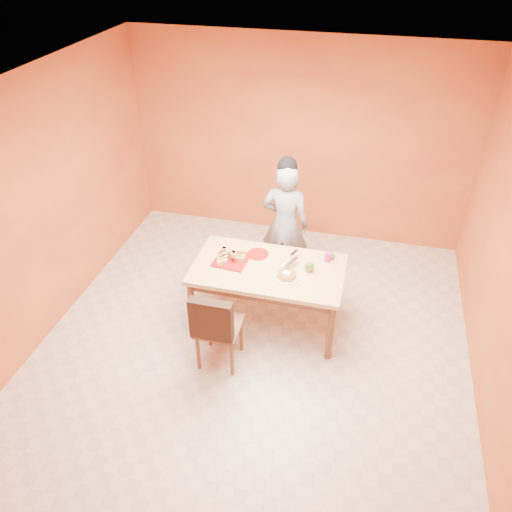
% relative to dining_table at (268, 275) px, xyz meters
% --- Properties ---
extents(floor, '(5.00, 5.00, 0.00)m').
position_rel_dining_table_xyz_m(floor, '(-0.06, -0.48, -0.67)').
color(floor, beige).
rests_on(floor, ground).
extents(ceiling, '(5.00, 5.00, 0.00)m').
position_rel_dining_table_xyz_m(ceiling, '(-0.06, -0.48, 2.03)').
color(ceiling, white).
rests_on(ceiling, wall_back).
extents(wall_back, '(4.50, 0.00, 4.50)m').
position_rel_dining_table_xyz_m(wall_back, '(-0.06, 2.02, 0.68)').
color(wall_back, orange).
rests_on(wall_back, floor).
extents(wall_left, '(0.00, 5.00, 5.00)m').
position_rel_dining_table_xyz_m(wall_left, '(-2.31, -0.48, 0.68)').
color(wall_left, orange).
rests_on(wall_left, floor).
extents(dining_table, '(1.60, 0.90, 0.76)m').
position_rel_dining_table_xyz_m(dining_table, '(0.00, 0.00, 0.00)').
color(dining_table, '#E5BA78').
rests_on(dining_table, floor).
extents(dining_chair, '(0.44, 0.51, 0.95)m').
position_rel_dining_table_xyz_m(dining_chair, '(-0.34, -0.70, -0.17)').
color(dining_chair, brown).
rests_on(dining_chair, floor).
extents(pastry_pile, '(0.31, 0.31, 0.10)m').
position_rel_dining_table_xyz_m(pastry_pile, '(-0.41, 0.03, 0.17)').
color(pastry_pile, tan).
rests_on(pastry_pile, pastry_platter).
extents(person, '(0.58, 0.39, 1.56)m').
position_rel_dining_table_xyz_m(person, '(0.01, 0.87, 0.12)').
color(person, gray).
rests_on(person, floor).
extents(pastry_platter, '(0.38, 0.38, 0.02)m').
position_rel_dining_table_xyz_m(pastry_platter, '(-0.41, 0.03, 0.10)').
color(pastry_platter, maroon).
rests_on(pastry_platter, dining_table).
extents(red_dinner_plate, '(0.24, 0.24, 0.01)m').
position_rel_dining_table_xyz_m(red_dinner_plate, '(-0.16, 0.21, 0.10)').
color(red_dinner_plate, maroon).
rests_on(red_dinner_plate, dining_table).
extents(white_cake_plate, '(0.33, 0.33, 0.01)m').
position_rel_dining_table_xyz_m(white_cake_plate, '(0.22, -0.12, 0.10)').
color(white_cake_plate, silver).
rests_on(white_cake_plate, dining_table).
extents(sponge_cake, '(0.21, 0.21, 0.04)m').
position_rel_dining_table_xyz_m(sponge_cake, '(0.22, -0.12, 0.13)').
color(sponge_cake, gold).
rests_on(sponge_cake, white_cake_plate).
extents(cake_server, '(0.13, 0.25, 0.01)m').
position_rel_dining_table_xyz_m(cake_server, '(0.23, 0.06, 0.16)').
color(cake_server, white).
rests_on(cake_server, sponge_cake).
extents(egg_ornament, '(0.12, 0.11, 0.13)m').
position_rel_dining_table_xyz_m(egg_ornament, '(0.43, 0.04, 0.16)').
color(egg_ornament, olive).
rests_on(egg_ornament, dining_table).
extents(magenta_glass, '(0.09, 0.09, 0.10)m').
position_rel_dining_table_xyz_m(magenta_glass, '(0.59, 0.28, 0.15)').
color(magenta_glass, '#C81E81').
rests_on(magenta_glass, dining_table).
extents(checker_tin, '(0.12, 0.12, 0.03)m').
position_rel_dining_table_xyz_m(checker_tin, '(0.61, 0.35, 0.11)').
color(checker_tin, '#3A1F0F').
rests_on(checker_tin, dining_table).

